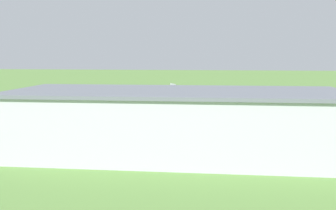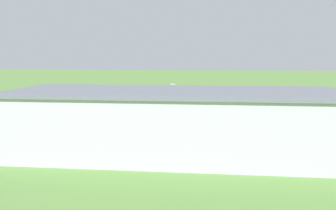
{
  "view_description": "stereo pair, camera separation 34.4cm",
  "coord_description": "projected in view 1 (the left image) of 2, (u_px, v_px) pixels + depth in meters",
  "views": [
    {
      "loc": [
        -2.12,
        63.64,
        10.28
      ],
      "look_at": [
        4.5,
        10.0,
        2.6
      ],
      "focal_mm": 36.54,
      "sensor_mm": 36.0,
      "label": 1
    },
    {
      "loc": [
        -2.46,
        63.6,
        10.28
      ],
      "look_at": [
        4.5,
        10.0,
        2.6
      ],
      "focal_mm": 36.54,
      "sensor_mm": 36.0,
      "label": 2
    }
  ],
  "objects": [
    {
      "name": "person_near_hangar_door",
      "position": [
        115.0,
        115.0,
        55.51
      ],
      "size": [
        0.52,
        0.52,
        1.63
      ],
      "color": "orange",
      "rests_on": "ground_plane"
    },
    {
      "name": "person_crossing_taxiway",
      "position": [
        291.0,
        126.0,
        47.32
      ],
      "size": [
        0.52,
        0.52,
        1.62
      ],
      "color": "navy",
      "rests_on": "ground_plane"
    },
    {
      "name": "person_at_fence_line",
      "position": [
        270.0,
        117.0,
        53.83
      ],
      "size": [
        0.51,
        0.51,
        1.62
      ],
      "color": "#72338C",
      "rests_on": "ground_plane"
    },
    {
      "name": "person_walking_on_apron",
      "position": [
        107.0,
        117.0,
        54.16
      ],
      "size": [
        0.53,
        0.53,
        1.61
      ],
      "color": "#3F3F47",
      "rests_on": "ground_plane"
    },
    {
      "name": "hangar",
      "position": [
        177.0,
        122.0,
        36.13
      ],
      "size": [
        35.28,
        13.55,
        6.81
      ],
      "color": "silver",
      "rests_on": "ground_plane"
    },
    {
      "name": "car_green",
      "position": [
        86.0,
        118.0,
        52.68
      ],
      "size": [
        2.28,
        4.14,
        1.74
      ],
      "color": "#1E6B38",
      "rests_on": "ground_plane"
    },
    {
      "name": "ground_plane",
      "position": [
        198.0,
        112.0,
        64.24
      ],
      "size": [
        400.0,
        400.0,
        0.0
      ],
      "primitive_type": "plane",
      "color": "#608C42"
    },
    {
      "name": "car_red",
      "position": [
        40.0,
        118.0,
        53.07
      ],
      "size": [
        2.2,
        4.06,
        1.61
      ],
      "color": "red",
      "rests_on": "ground_plane"
    },
    {
      "name": "person_watching_takeoff",
      "position": [
        239.0,
        119.0,
        52.29
      ],
      "size": [
        0.54,
        0.54,
        1.59
      ],
      "color": "navy",
      "rests_on": "ground_plane"
    },
    {
      "name": "biplane",
      "position": [
        157.0,
        97.0,
        59.32
      ],
      "size": [
        7.81,
        7.77,
        4.1
      ],
      "color": "silver"
    }
  ]
}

